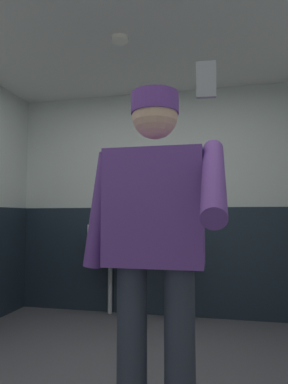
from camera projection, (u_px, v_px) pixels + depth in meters
The scene contains 9 objects.
wall_back at pixel (159, 201), 3.84m from camera, with size 3.94×0.12×2.54m, color silver.
wainscot_band_back at pixel (158, 260), 3.71m from camera, with size 3.34×0.03×1.19m, color #19232D.
downlight_far at pixel (120, 39), 2.68m from camera, with size 0.14×0.14×0.03m, color white.
urinal_left at pixel (108, 244), 3.70m from camera, with size 0.40×0.34×1.24m.
urinal_middle at pixel (175, 246), 3.54m from camera, with size 0.40×0.34×1.24m.
privacy_divider_panel at pixel (139, 229), 3.56m from camera, with size 0.04×0.40×0.90m, color #4C4C51.
person at pixel (155, 238), 1.52m from camera, with size 0.67×0.60×1.68m.
cell_phone at pixel (206, 80), 1.02m from camera, with size 0.06×0.02×0.11m, color #A5A8B2.
soap_dispenser at pixel (123, 192), 3.83m from camera, with size 0.10×0.07×0.18m, color silver.
Camera 1 is at (0.63, -1.81, 1.09)m, focal length 30.94 mm.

